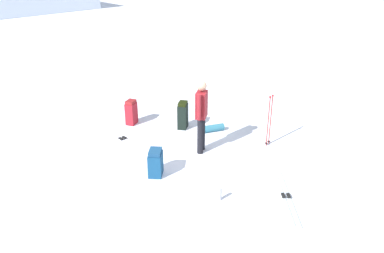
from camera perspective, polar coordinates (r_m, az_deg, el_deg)
The scene contains 10 objects.
ground_plane at distance 9.10m, azimuth 0.00°, elevation -4.02°, with size 80.00×80.00×0.00m, color white.
skier_standing at distance 8.84m, azimuth 1.36°, elevation 1.96°, with size 0.45×0.41×1.70m.
ski_pair_near at distance 7.84m, azimuth 13.32°, elevation -9.75°, with size 1.21×1.59×0.05m.
ski_pair_far at distance 9.92m, azimuth -9.92°, elevation -1.77°, with size 0.36×1.74×0.05m.
backpack_large_dark at distance 10.27m, azimuth -1.32°, elevation 1.62°, with size 0.39×0.39×0.72m.
backpack_bright at distance 8.23m, azimuth -5.26°, elevation -5.20°, with size 0.45×0.46×0.57m.
backpack_small_spare at distance 10.65m, azimuth -8.70°, elevation 2.01°, with size 0.38×0.36×0.66m.
ski_poles_planted_near at distance 9.42m, azimuth 11.09°, elevation 1.24°, with size 0.19×0.11×1.25m.
sleeping_mat_rolled at distance 10.19m, azimuth 3.11°, elevation -0.22°, with size 0.18×0.18×0.55m, color teal.
thermos_bottle at distance 7.52m, azimuth 4.01°, elevation -9.63°, with size 0.07×0.07×0.26m, color #AEAFC8.
Camera 1 is at (-4.62, -6.53, 4.33)m, focal length 37.14 mm.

